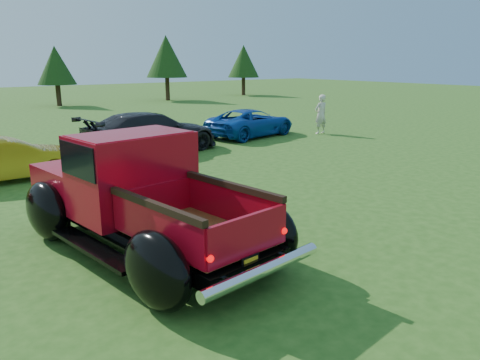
{
  "coord_description": "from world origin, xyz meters",
  "views": [
    {
      "loc": [
        -4.7,
        -6.7,
        3.35
      ],
      "look_at": [
        0.55,
        0.2,
        1.12
      ],
      "focal_mm": 35.0,
      "sensor_mm": 36.0,
      "label": 1
    }
  ],
  "objects_px": {
    "tree_far_east": "(244,61)",
    "spectator": "(321,114)",
    "tree_mid_right": "(56,66)",
    "tree_east": "(166,57)",
    "show_car_blue": "(251,123)",
    "show_car_yellow": "(8,159)",
    "pickup_truck": "(134,193)",
    "show_car_grey": "(151,133)"
  },
  "relations": [
    {
      "from": "show_car_grey",
      "to": "tree_mid_right",
      "type": "bearing_deg",
      "value": -13.52
    },
    {
      "from": "show_car_blue",
      "to": "spectator",
      "type": "height_order",
      "value": "spectator"
    },
    {
      "from": "show_car_grey",
      "to": "show_car_yellow",
      "type": "bearing_deg",
      "value": 98.85
    },
    {
      "from": "spectator",
      "to": "tree_east",
      "type": "bearing_deg",
      "value": -96.84
    },
    {
      "from": "tree_east",
      "to": "show_car_blue",
      "type": "bearing_deg",
      "value": -108.39
    },
    {
      "from": "tree_mid_right",
      "to": "show_car_blue",
      "type": "xyz_separation_m",
      "value": [
        2.44,
        -20.22,
        -2.35
      ]
    },
    {
      "from": "tree_east",
      "to": "spectator",
      "type": "xyz_separation_m",
      "value": [
        -3.5,
        -21.11,
        -2.75
      ]
    },
    {
      "from": "tree_east",
      "to": "show_car_blue",
      "type": "relative_size",
      "value": 1.22
    },
    {
      "from": "show_car_blue",
      "to": "spectator",
      "type": "bearing_deg",
      "value": -124.69
    },
    {
      "from": "tree_mid_right",
      "to": "tree_east",
      "type": "height_order",
      "value": "tree_east"
    },
    {
      "from": "tree_far_east",
      "to": "spectator",
      "type": "bearing_deg",
      "value": -119.48
    },
    {
      "from": "show_car_yellow",
      "to": "show_car_blue",
      "type": "height_order",
      "value": "show_car_yellow"
    },
    {
      "from": "tree_mid_right",
      "to": "pickup_truck",
      "type": "height_order",
      "value": "tree_mid_right"
    },
    {
      "from": "show_car_grey",
      "to": "show_car_blue",
      "type": "xyz_separation_m",
      "value": [
        5.37,
        0.82,
        -0.14
      ]
    },
    {
      "from": "tree_east",
      "to": "show_car_yellow",
      "type": "height_order",
      "value": "tree_east"
    },
    {
      "from": "tree_east",
      "to": "show_car_grey",
      "type": "distance_m",
      "value": 23.93
    },
    {
      "from": "show_car_yellow",
      "to": "spectator",
      "type": "xyz_separation_m",
      "value": [
        13.58,
        0.76,
        0.29
      ]
    },
    {
      "from": "pickup_truck",
      "to": "show_car_blue",
      "type": "relative_size",
      "value": 1.33
    },
    {
      "from": "show_car_yellow",
      "to": "show_car_blue",
      "type": "xyz_separation_m",
      "value": [
        10.52,
        2.14,
        -0.0
      ]
    },
    {
      "from": "tree_mid_right",
      "to": "show_car_blue",
      "type": "height_order",
      "value": "tree_mid_right"
    },
    {
      "from": "tree_far_east",
      "to": "spectator",
      "type": "xyz_separation_m",
      "value": [
        -12.5,
        -22.11,
        -2.34
      ]
    },
    {
      "from": "tree_mid_right",
      "to": "tree_far_east",
      "type": "xyz_separation_m",
      "value": [
        18.0,
        0.5,
        0.27
      ]
    },
    {
      "from": "pickup_truck",
      "to": "spectator",
      "type": "relative_size",
      "value": 3.24
    },
    {
      "from": "show_car_grey",
      "to": "show_car_blue",
      "type": "relative_size",
      "value": 1.18
    },
    {
      "from": "show_car_grey",
      "to": "pickup_truck",
      "type": "bearing_deg",
      "value": 145.71
    },
    {
      "from": "pickup_truck",
      "to": "show_car_grey",
      "type": "relative_size",
      "value": 1.13
    },
    {
      "from": "show_car_yellow",
      "to": "show_car_grey",
      "type": "bearing_deg",
      "value": -75.72
    },
    {
      "from": "pickup_truck",
      "to": "show_car_grey",
      "type": "height_order",
      "value": "pickup_truck"
    },
    {
      "from": "tree_far_east",
      "to": "show_car_yellow",
      "type": "bearing_deg",
      "value": -138.75
    },
    {
      "from": "tree_mid_right",
      "to": "tree_east",
      "type": "relative_size",
      "value": 0.81
    },
    {
      "from": "show_car_blue",
      "to": "pickup_truck",
      "type": "bearing_deg",
      "value": 121.74
    },
    {
      "from": "spectator",
      "to": "show_car_blue",
      "type": "bearing_deg",
      "value": -21.78
    },
    {
      "from": "show_car_blue",
      "to": "spectator",
      "type": "distance_m",
      "value": 3.37
    },
    {
      "from": "tree_mid_right",
      "to": "show_car_yellow",
      "type": "bearing_deg",
      "value": -109.85
    },
    {
      "from": "pickup_truck",
      "to": "spectator",
      "type": "distance_m",
      "value": 14.78
    },
    {
      "from": "tree_mid_right",
      "to": "show_car_grey",
      "type": "relative_size",
      "value": 0.84
    },
    {
      "from": "spectator",
      "to": "tree_mid_right",
      "type": "bearing_deg",
      "value": -73.14
    },
    {
      "from": "show_car_yellow",
      "to": "show_car_blue",
      "type": "relative_size",
      "value": 0.85
    },
    {
      "from": "pickup_truck",
      "to": "show_car_grey",
      "type": "bearing_deg",
      "value": 54.29
    },
    {
      "from": "tree_far_east",
      "to": "show_car_yellow",
      "type": "distance_m",
      "value": 34.78
    },
    {
      "from": "tree_mid_right",
      "to": "pickup_truck",
      "type": "bearing_deg",
      "value": -104.11
    },
    {
      "from": "tree_east",
      "to": "tree_far_east",
      "type": "relative_size",
      "value": 1.12
    }
  ]
}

